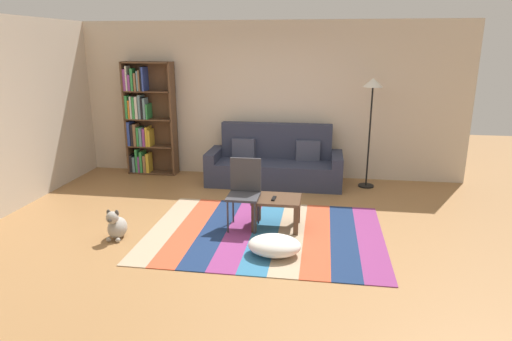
# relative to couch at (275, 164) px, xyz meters

# --- Properties ---
(ground_plane) EXTENTS (14.00, 14.00, 0.00)m
(ground_plane) POSITION_rel_couch_xyz_m (-0.18, -2.02, -0.34)
(ground_plane) COLOR #9E7042
(back_wall) EXTENTS (6.80, 0.10, 2.70)m
(back_wall) POSITION_rel_couch_xyz_m (-0.18, 0.53, 1.01)
(back_wall) COLOR beige
(back_wall) RESTS_ON ground_plane
(left_wall) EXTENTS (0.10, 5.50, 2.70)m
(left_wall) POSITION_rel_couch_xyz_m (-3.58, -1.27, 1.01)
(left_wall) COLOR beige
(left_wall) RESTS_ON ground_plane
(rug) EXTENTS (2.94, 2.19, 0.01)m
(rug) POSITION_rel_couch_xyz_m (0.12, -2.13, -0.33)
(rug) COLOR tan
(rug) RESTS_ON ground_plane
(couch) EXTENTS (2.26, 0.80, 1.00)m
(couch) POSITION_rel_couch_xyz_m (0.00, 0.00, 0.00)
(couch) COLOR #2D3347
(couch) RESTS_ON ground_plane
(bookshelf) EXTENTS (0.90, 0.28, 2.02)m
(bookshelf) POSITION_rel_couch_xyz_m (-2.41, 0.28, 0.64)
(bookshelf) COLOR brown
(bookshelf) RESTS_ON ground_plane
(coffee_table) EXTENTS (0.61, 0.48, 0.40)m
(coffee_table) POSITION_rel_couch_xyz_m (0.24, -1.93, -0.01)
(coffee_table) COLOR #513826
(coffee_table) RESTS_ON rug
(pouf) EXTENTS (0.60, 0.46, 0.22)m
(pouf) POSITION_rel_couch_xyz_m (0.30, -2.71, -0.22)
(pouf) COLOR white
(pouf) RESTS_ON rug
(dog) EXTENTS (0.22, 0.35, 0.40)m
(dog) POSITION_rel_couch_xyz_m (-1.66, -2.55, -0.18)
(dog) COLOR #9E998E
(dog) RESTS_ON ground_plane
(standing_lamp) EXTENTS (0.32, 0.32, 1.79)m
(standing_lamp) POSITION_rel_couch_xyz_m (1.54, 0.04, 1.16)
(standing_lamp) COLOR black
(standing_lamp) RESTS_ON ground_plane
(tv_remote) EXTENTS (0.05, 0.15, 0.02)m
(tv_remote) POSITION_rel_couch_xyz_m (0.21, -1.98, 0.08)
(tv_remote) COLOR black
(tv_remote) RESTS_ON coffee_table
(folding_chair) EXTENTS (0.40, 0.40, 0.90)m
(folding_chair) POSITION_rel_couch_xyz_m (-0.18, -1.94, 0.20)
(folding_chair) COLOR #38383D
(folding_chair) RESTS_ON ground_plane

